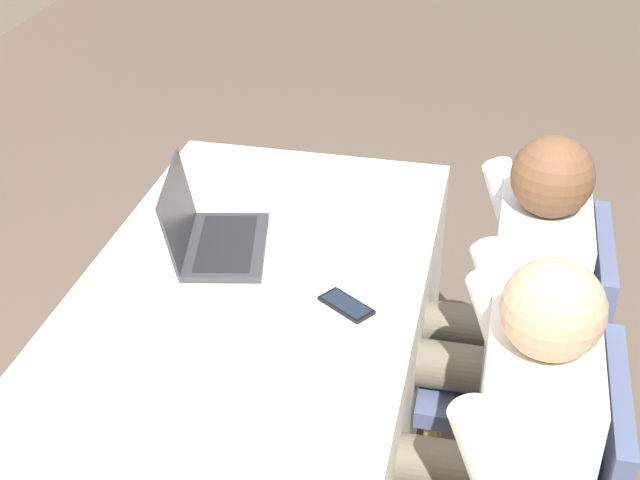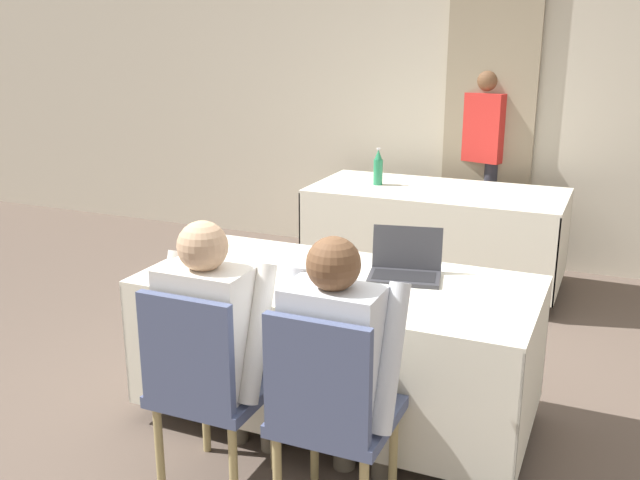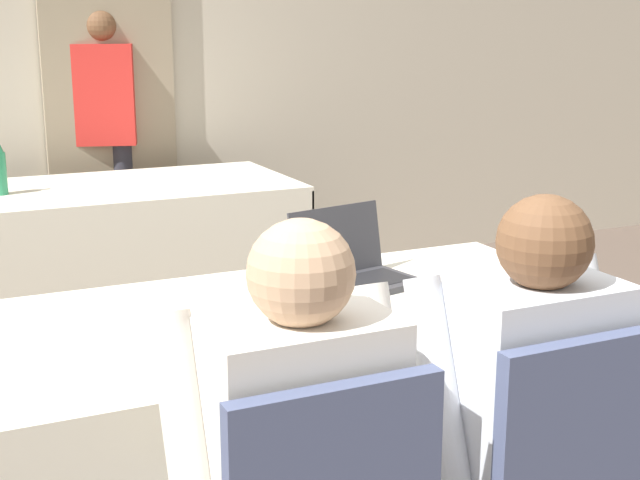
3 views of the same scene
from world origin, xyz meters
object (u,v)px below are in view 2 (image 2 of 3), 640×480
(chair_near_left, at_px, (206,382))
(laptop, at_px, (405,268))
(water_bottle, at_px, (378,168))
(person_white_shirt, at_px, (341,359))
(cell_phone, at_px, (336,299))
(person_checkered_shirt, at_px, (217,336))
(chair_near_right, at_px, (330,409))
(person_red_shirt, at_px, (484,153))

(chair_near_left, bearing_deg, laptop, -121.66)
(water_bottle, relative_size, person_white_shirt, 0.24)
(cell_phone, bearing_deg, person_checkered_shirt, -99.26)
(water_bottle, distance_m, chair_near_right, 3.00)
(person_red_shirt, bearing_deg, person_checkered_shirt, -78.82)
(cell_phone, relative_size, water_bottle, 0.55)
(person_white_shirt, bearing_deg, laptop, -90.65)
(laptop, relative_size, chair_near_left, 0.41)
(person_white_shirt, bearing_deg, chair_near_right, 90.00)
(chair_near_left, xyz_separation_m, person_red_shirt, (0.39, 3.63, 0.40))
(chair_near_left, bearing_deg, water_bottle, -84.80)
(person_white_shirt, bearing_deg, chair_near_left, 10.77)
(water_bottle, bearing_deg, chair_near_right, -74.30)
(laptop, distance_m, person_white_shirt, 0.80)
(chair_near_left, xyz_separation_m, person_checkered_shirt, (0.00, 0.10, 0.16))
(chair_near_right, bearing_deg, person_red_shirt, -87.48)
(laptop, height_order, person_red_shirt, person_red_shirt)
(water_bottle, height_order, chair_near_right, water_bottle)
(chair_near_right, bearing_deg, person_checkered_shirt, -10.77)
(water_bottle, distance_m, person_red_shirt, 1.00)
(person_white_shirt, bearing_deg, person_red_shirt, -87.40)
(person_checkered_shirt, relative_size, person_red_shirt, 0.74)
(laptop, xyz_separation_m, person_checkered_shirt, (-0.55, -0.80, -0.12))
(laptop, xyz_separation_m, cell_phone, (-0.19, -0.41, -0.04))
(water_bottle, xyz_separation_m, person_checkered_shirt, (0.26, -2.77, -0.20))
(chair_near_right, xyz_separation_m, person_red_shirt, (-0.16, 3.63, 0.40))
(person_red_shirt, bearing_deg, cell_phone, -72.88)
(water_bottle, bearing_deg, cell_phone, -75.18)
(laptop, xyz_separation_m, chair_near_left, (-0.55, -0.90, -0.28))
(laptop, bearing_deg, person_checkered_shirt, -136.63)
(chair_near_left, distance_m, chair_near_right, 0.55)
(laptop, relative_size, chair_near_right, 0.41)
(person_checkered_shirt, xyz_separation_m, person_white_shirt, (0.55, 0.00, 0.00))
(laptop, height_order, water_bottle, water_bottle)
(laptop, bearing_deg, person_red_shirt, 81.79)
(person_checkered_shirt, distance_m, person_white_shirt, 0.55)
(cell_phone, xyz_separation_m, person_red_shirt, (0.02, 3.15, 0.16))
(cell_phone, distance_m, chair_near_left, 0.66)
(person_white_shirt, bearing_deg, water_bottle, -73.74)
(chair_near_left, bearing_deg, chair_near_right, -180.00)
(cell_phone, xyz_separation_m, person_checkered_shirt, (-0.37, -0.38, -0.08))
(chair_near_right, relative_size, person_checkered_shirt, 0.78)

